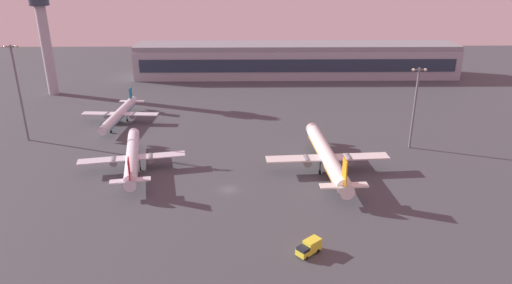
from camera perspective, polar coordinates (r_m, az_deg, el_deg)
name	(u,v)px	position (r m, az deg, el deg)	size (l,w,h in m)	color
ground_plane	(229,190)	(125.20, -3.35, -5.81)	(416.00, 416.00, 0.00)	#424449
terminal_building	(296,60)	(241.93, 4.90, 9.91)	(160.71, 22.40, 16.40)	#9EA3AD
control_tower	(44,34)	(224.12, -24.40, 11.94)	(8.00, 8.00, 46.53)	#A8A8B2
airplane_terminal_side	(327,157)	(135.27, 8.67, -1.76)	(35.43, 45.49, 11.66)	silver
airplane_mid_apron	(132,157)	(139.73, -14.85, -1.76)	(30.35, 38.78, 10.00)	silver
airplane_far_stand	(120,114)	(179.53, -16.26, 3.31)	(28.36, 36.42, 9.34)	silver
catering_truck	(309,247)	(100.28, 6.51, -12.61)	(5.82, 5.47, 3.05)	yellow
apron_light_west	(415,103)	(154.39, 18.80, 4.48)	(4.80, 0.90, 26.19)	slate
apron_light_east	(19,89)	(169.93, -26.95, 5.82)	(4.80, 0.90, 31.96)	slate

